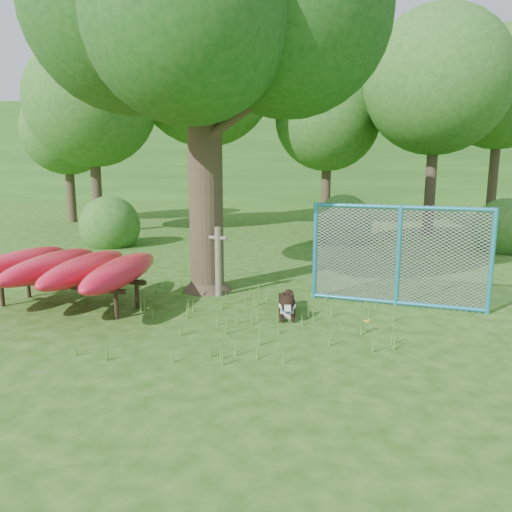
# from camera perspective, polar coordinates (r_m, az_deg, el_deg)

# --- Properties ---
(ground) EXTENTS (80.00, 80.00, 0.00)m
(ground) POSITION_cam_1_polar(r_m,az_deg,el_deg) (7.30, -2.74, -9.48)
(ground) COLOR #1F4A0E
(ground) RESTS_ON ground
(wooden_post) EXTENTS (0.36, 0.15, 1.32)m
(wooden_post) POSITION_cam_1_polar(r_m,az_deg,el_deg) (9.40, -4.34, -0.44)
(wooden_post) COLOR #67604D
(wooden_post) RESTS_ON ground
(kayak_rack) EXTENTS (2.94, 3.15, 0.93)m
(kayak_rack) POSITION_cam_1_polar(r_m,az_deg,el_deg) (9.23, -20.79, -1.24)
(kayak_rack) COLOR black
(kayak_rack) RESTS_ON ground
(husky_dog) EXTENTS (0.34, 1.13, 0.50)m
(husky_dog) POSITION_cam_1_polar(r_m,az_deg,el_deg) (8.34, 3.55, -5.59)
(husky_dog) COLOR black
(husky_dog) RESTS_ON ground
(fence_section) EXTENTS (3.00, 0.75, 2.98)m
(fence_section) POSITION_cam_1_polar(r_m,az_deg,el_deg) (9.07, 15.96, 0.01)
(fence_section) COLOR #2998C2
(fence_section) RESTS_ON ground
(wildflower_clump) EXTENTS (0.09, 0.09, 0.19)m
(wildflower_clump) POSITION_cam_1_polar(r_m,az_deg,el_deg) (7.71, 12.50, -7.37)
(wildflower_clump) COLOR #4E8A2D
(wildflower_clump) RESTS_ON ground
(bg_tree_a) EXTENTS (4.40, 4.40, 6.70)m
(bg_tree_a) POSITION_cam_1_polar(r_m,az_deg,el_deg) (18.52, -18.30, 16.38)
(bg_tree_a) COLOR #382C1F
(bg_tree_a) RESTS_ON ground
(bg_tree_b) EXTENTS (5.20, 5.20, 8.22)m
(bg_tree_b) POSITION_cam_1_polar(r_m,az_deg,el_deg) (19.45, -5.85, 19.91)
(bg_tree_b) COLOR #382C1F
(bg_tree_b) RESTS_ON ground
(bg_tree_c) EXTENTS (4.00, 4.00, 6.12)m
(bg_tree_c) POSITION_cam_1_polar(r_m,az_deg,el_deg) (19.81, 8.20, 15.31)
(bg_tree_c) COLOR #382C1F
(bg_tree_c) RESTS_ON ground
(bg_tree_d) EXTENTS (4.80, 4.80, 7.50)m
(bg_tree_d) POSITION_cam_1_polar(r_m,az_deg,el_deg) (18.33, 20.00, 18.23)
(bg_tree_d) COLOR #382C1F
(bg_tree_d) RESTS_ON ground
(bg_tree_e) EXTENTS (4.60, 4.60, 7.55)m
(bg_tree_e) POSITION_cam_1_polar(r_m,az_deg,el_deg) (22.01, 26.20, 16.84)
(bg_tree_e) COLOR #382C1F
(bg_tree_e) RESTS_ON ground
(bg_tree_f) EXTENTS (3.60, 3.60, 5.55)m
(bg_tree_f) POSITION_cam_1_polar(r_m,az_deg,el_deg) (22.24, -20.83, 13.26)
(bg_tree_f) COLOR #382C1F
(bg_tree_f) RESTS_ON ground
(shrub_left) EXTENTS (1.80, 1.80, 1.80)m
(shrub_left) POSITION_cam_1_polar(r_m,az_deg,el_deg) (15.73, -16.23, 1.15)
(shrub_left) COLOR #295E1E
(shrub_left) RESTS_ON ground
(shrub_right) EXTENTS (1.80, 1.80, 1.80)m
(shrub_right) POSITION_cam_1_polar(r_m,az_deg,el_deg) (15.88, 26.47, 0.53)
(shrub_right) COLOR #295E1E
(shrub_right) RESTS_ON ground
(shrub_mid) EXTENTS (1.80, 1.80, 1.80)m
(shrub_mid) POSITION_cam_1_polar(r_m,az_deg,el_deg) (15.97, 9.86, 1.57)
(shrub_mid) COLOR #295E1E
(shrub_mid) RESTS_ON ground
(wooded_hillside) EXTENTS (80.00, 12.00, 6.00)m
(wooded_hillside) POSITION_cam_1_polar(r_m,az_deg,el_deg) (34.77, 5.15, 11.59)
(wooded_hillside) COLOR #295E1E
(wooded_hillside) RESTS_ON ground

